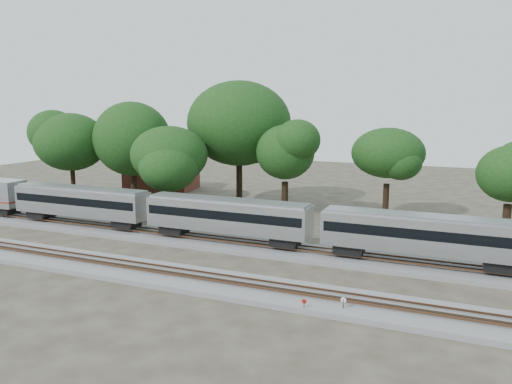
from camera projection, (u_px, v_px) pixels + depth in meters
ground at (241, 270)px, 41.07m from camera, size 160.00×160.00×0.00m
track_far at (268, 249)px, 46.48m from camera, size 160.00×5.00×0.73m
track_near at (219, 284)px, 37.41m from camera, size 160.00×5.00×0.73m
train at (228, 215)px, 47.54m from camera, size 85.48×2.94×4.34m
switch_stand_red at (304, 304)px, 32.47m from camera, size 0.31×0.08×0.98m
switch_stand_white at (343, 303)px, 32.33m from camera, size 0.37×0.07×1.15m
switch_lever at (304, 307)px, 33.27m from camera, size 0.57×0.45×0.30m
brick_building at (162, 174)px, 79.53m from camera, size 11.61×9.11×5.04m
tree_0 at (71, 142)px, 67.36m from camera, size 8.60×8.60×12.12m
tree_1 at (132, 139)px, 66.05m from camera, size 9.11×9.11×12.84m
tree_2 at (169, 155)px, 59.48m from camera, size 7.62×7.62×10.75m
tree_3 at (239, 124)px, 65.39m from camera, size 11.17×11.17×15.75m
tree_4 at (285, 152)px, 59.70m from camera, size 7.94×7.94×11.20m
tree_5 at (388, 153)px, 57.99m from camera, size 8.02×8.02×11.30m
tree_6 at (511, 174)px, 49.32m from camera, size 6.80×6.80×9.59m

